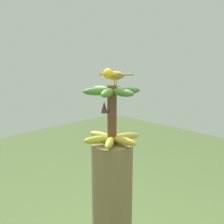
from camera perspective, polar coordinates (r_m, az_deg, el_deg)
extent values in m
cylinder|color=brown|center=(1.54, 0.00, -0.58)|extent=(0.05, 0.05, 0.32)
ellipsoid|color=#A8A22B|center=(1.49, -0.48, -6.05)|extent=(0.13, 0.15, 0.04)
ellipsoid|color=gold|center=(1.52, 2.38, -5.70)|extent=(0.16, 0.06, 0.04)
ellipsoid|color=gold|center=(1.60, 2.71, -4.82)|extent=(0.10, 0.16, 0.04)
ellipsoid|color=#A9AE2D|center=(1.65, 0.43, -4.31)|extent=(0.13, 0.15, 0.04)
ellipsoid|color=gold|center=(1.62, -2.24, -4.60)|extent=(0.16, 0.06, 0.04)
ellipsoid|color=#A9A82A|center=(1.54, -2.81, -5.46)|extent=(0.10, 0.16, 0.04)
ellipsoid|color=#4C782E|center=(1.46, 1.94, 3.85)|extent=(0.16, 0.05, 0.04)
ellipsoid|color=#427537|center=(1.53, 2.70, 4.23)|extent=(0.12, 0.16, 0.04)
ellipsoid|color=#4C7333|center=(1.58, 0.82, 4.51)|extent=(0.11, 0.16, 0.04)
ellipsoid|color=#3F7337|center=(1.57, -1.81, 4.43)|extent=(0.16, 0.05, 0.04)
ellipsoid|color=#3E7A2A|center=(1.50, -2.75, 4.07)|extent=(0.12, 0.16, 0.04)
ellipsoid|color=#507930|center=(1.44, -0.89, 3.77)|extent=(0.11, 0.16, 0.04)
cone|color=#4C2D1E|center=(1.51, -1.55, 0.94)|extent=(0.04, 0.04, 0.06)
cylinder|color=#C68933|center=(1.54, 0.47, 5.87)|extent=(0.01, 0.00, 0.02)
cylinder|color=#C68933|center=(1.51, 0.93, 5.77)|extent=(0.00, 0.00, 0.02)
ellipsoid|color=gold|center=(1.52, 0.70, 7.15)|extent=(0.07, 0.10, 0.05)
ellipsoid|color=olive|center=(1.54, 0.48, 7.22)|extent=(0.03, 0.07, 0.03)
ellipsoid|color=olive|center=(1.50, 1.25, 7.09)|extent=(0.03, 0.07, 0.03)
cube|color=olive|center=(1.56, 3.15, 7.33)|extent=(0.04, 0.07, 0.01)
sphere|color=gold|center=(1.50, -0.74, 7.53)|extent=(0.05, 0.05, 0.05)
sphere|color=black|center=(1.48, -0.62, 7.62)|extent=(0.01, 0.01, 0.01)
cone|color=orange|center=(1.49, -1.92, 7.48)|extent=(0.03, 0.03, 0.02)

